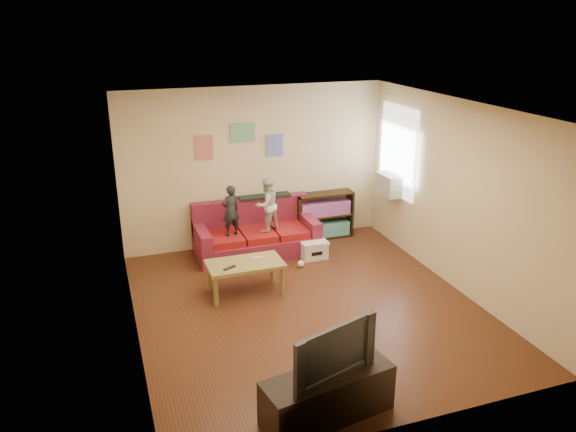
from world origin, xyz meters
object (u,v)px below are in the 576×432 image
object	(u,v)px
child_a	(231,211)
bookshelf	(324,218)
child_b	(267,205)
tv_stand	(328,396)
coffee_table	(245,267)
sofa	(256,235)
file_box	(313,249)
television	(329,349)

from	to	relation	value
child_a	bookshelf	distance (m)	1.88
child_b	tv_stand	world-z (taller)	child_b
coffee_table	tv_stand	bearing A→B (deg)	-88.47
sofa	bookshelf	size ratio (longest dim) A/B	1.94
child_b	bookshelf	xyz separation A→B (m)	(1.18, 0.40, -0.50)
coffee_table	tv_stand	xyz separation A→B (m)	(0.08, -2.81, -0.16)
file_box	tv_stand	bearing A→B (deg)	-109.59
sofa	child_b	distance (m)	0.61
child_a	child_b	xyz separation A→B (m)	(0.60, -0.00, 0.03)
child_b	tv_stand	size ratio (longest dim) A/B	0.67
child_b	television	bearing A→B (deg)	59.11
bookshelf	child_a	bearing A→B (deg)	-167.32
child_b	television	distance (m)	4.09
tv_stand	file_box	bearing A→B (deg)	60.46
coffee_table	television	bearing A→B (deg)	-88.47
bookshelf	child_b	bearing A→B (deg)	-161.24
file_box	television	distance (m)	3.93
child_b	bookshelf	size ratio (longest dim) A/B	0.86
bookshelf	file_box	size ratio (longest dim) A/B	2.39
child_a	coffee_table	distance (m)	1.30
sofa	tv_stand	xyz separation A→B (m)	(-0.48, -4.21, -0.05)
bookshelf	television	world-z (taller)	television
child_a	file_box	distance (m)	1.49
child_a	child_b	size ratio (longest dim) A/B	0.93
sofa	tv_stand	size ratio (longest dim) A/B	1.51
coffee_table	child_a	bearing A→B (deg)	85.16
child_a	bookshelf	size ratio (longest dim) A/B	0.80
child_b	coffee_table	bearing A→B (deg)	38.15
child_a	television	world-z (taller)	child_a
child_a	tv_stand	size ratio (longest dim) A/B	0.63
sofa	tv_stand	bearing A→B (deg)	-96.52
sofa	television	distance (m)	4.26
bookshelf	file_box	world-z (taller)	bookshelf
coffee_table	bookshelf	distance (m)	2.49
coffee_table	bookshelf	bearing A→B (deg)	40.89
child_b	file_box	xyz separation A→B (m)	(0.67, -0.39, -0.72)
sofa	child_b	bearing A→B (deg)	-48.72
television	sofa	bearing A→B (deg)	64.95
child_b	file_box	distance (m)	1.06
coffee_table	tv_stand	distance (m)	2.82
child_b	coffee_table	world-z (taller)	child_b
bookshelf	file_box	bearing A→B (deg)	-122.72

